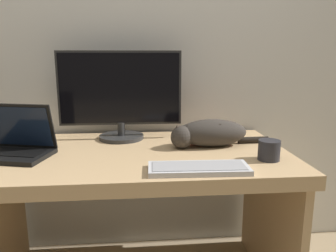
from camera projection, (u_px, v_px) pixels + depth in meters
The scene contains 8 objects.
wall_back at pixel (134, 31), 1.85m from camera, with size 6.40×0.06×2.60m.
desk at pixel (137, 182), 1.57m from camera, with size 1.42×0.78×0.72m.
monitor at pixel (120, 96), 1.72m from camera, with size 0.64×0.24×0.47m.
laptop at pixel (17, 146), 1.45m from camera, with size 0.35×0.29×0.23m.
external_keyboard at pixel (199, 168), 1.27m from camera, with size 0.40×0.16×0.02m.
cat at pixel (209, 133), 1.61m from camera, with size 0.51×0.17×0.13m.
coffee_mug at pixel (269, 150), 1.40m from camera, with size 0.09×0.09×0.09m.
small_toy at pixel (196, 133), 1.76m from camera, with size 0.07×0.07×0.07m.
Camera 1 is at (0.02, -1.09, 1.16)m, focal length 35.00 mm.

